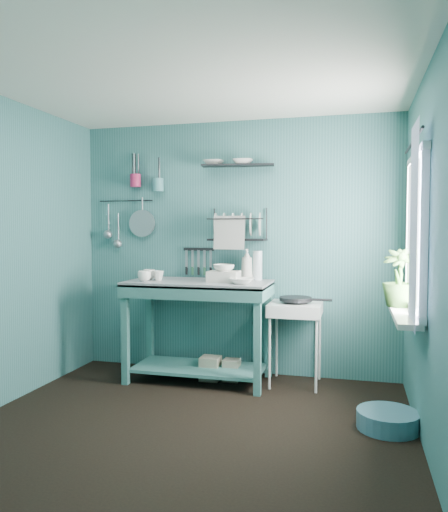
% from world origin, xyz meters
% --- Properties ---
extents(floor, '(3.20, 3.20, 0.00)m').
position_xyz_m(floor, '(0.00, 0.00, 0.00)').
color(floor, black).
rests_on(floor, ground).
extents(ceiling, '(3.20, 3.20, 0.00)m').
position_xyz_m(ceiling, '(0.00, 0.00, 2.50)').
color(ceiling, silver).
rests_on(ceiling, ground).
extents(wall_back, '(3.20, 0.00, 3.20)m').
position_xyz_m(wall_back, '(0.00, 1.50, 1.25)').
color(wall_back, '#336969').
rests_on(wall_back, ground).
extents(wall_front, '(3.20, 0.00, 3.20)m').
position_xyz_m(wall_front, '(0.00, -1.50, 1.25)').
color(wall_front, '#336969').
rests_on(wall_front, ground).
extents(wall_right, '(0.00, 3.00, 3.00)m').
position_xyz_m(wall_right, '(1.60, 0.00, 1.25)').
color(wall_right, '#336969').
rests_on(wall_right, ground).
extents(work_counter, '(1.36, 0.72, 0.95)m').
position_xyz_m(work_counter, '(-0.27, 1.12, 0.47)').
color(work_counter, '#377570').
rests_on(work_counter, floor).
extents(mug_left, '(0.12, 0.12, 0.10)m').
position_xyz_m(mug_left, '(-0.75, 0.96, 1.00)').
color(mug_left, white).
rests_on(mug_left, work_counter).
extents(mug_mid, '(0.14, 0.14, 0.09)m').
position_xyz_m(mug_mid, '(-0.65, 1.06, 0.99)').
color(mug_mid, white).
rests_on(mug_mid, work_counter).
extents(mug_right, '(0.17, 0.17, 0.10)m').
position_xyz_m(mug_right, '(-0.77, 1.12, 1.00)').
color(mug_right, white).
rests_on(mug_right, work_counter).
extents(wash_tub, '(0.28, 0.22, 0.10)m').
position_xyz_m(wash_tub, '(-0.02, 1.10, 1.00)').
color(wash_tub, beige).
rests_on(wash_tub, work_counter).
extents(tub_bowl, '(0.20, 0.19, 0.06)m').
position_xyz_m(tub_bowl, '(-0.02, 1.10, 1.08)').
color(tub_bowl, white).
rests_on(tub_bowl, wash_tub).
extents(soap_bottle, '(0.11, 0.12, 0.30)m').
position_xyz_m(soap_bottle, '(0.15, 1.32, 1.10)').
color(soap_bottle, beige).
rests_on(soap_bottle, work_counter).
extents(water_bottle, '(0.09, 0.09, 0.28)m').
position_xyz_m(water_bottle, '(0.25, 1.34, 1.09)').
color(water_bottle, silver).
rests_on(water_bottle, work_counter).
extents(counter_bowl, '(0.22, 0.22, 0.05)m').
position_xyz_m(counter_bowl, '(0.18, 0.97, 0.97)').
color(counter_bowl, white).
rests_on(counter_bowl, work_counter).
extents(hotplate_stand, '(0.47, 0.47, 0.76)m').
position_xyz_m(hotplate_stand, '(0.63, 1.23, 0.38)').
color(hotplate_stand, white).
rests_on(hotplate_stand, floor).
extents(frying_pan, '(0.30, 0.30, 0.03)m').
position_xyz_m(frying_pan, '(0.63, 1.23, 0.79)').
color(frying_pan, black).
rests_on(frying_pan, hotplate_stand).
extents(knife_strip, '(0.32, 0.03, 0.03)m').
position_xyz_m(knife_strip, '(-0.38, 1.47, 1.23)').
color(knife_strip, black).
rests_on(knife_strip, wall_back).
extents(dish_rack, '(0.55, 0.25, 0.32)m').
position_xyz_m(dish_rack, '(0.05, 1.37, 1.48)').
color(dish_rack, black).
rests_on(dish_rack, wall_back).
extents(upper_shelf, '(0.72, 0.29, 0.01)m').
position_xyz_m(upper_shelf, '(0.04, 1.40, 2.05)').
color(upper_shelf, black).
rests_on(upper_shelf, wall_back).
extents(shelf_bowl_left, '(0.20, 0.20, 0.05)m').
position_xyz_m(shelf_bowl_left, '(-0.20, 1.40, 2.00)').
color(shelf_bowl_left, white).
rests_on(shelf_bowl_left, upper_shelf).
extents(shelf_bowl_right, '(0.21, 0.21, 0.05)m').
position_xyz_m(shelf_bowl_right, '(0.09, 1.40, 2.04)').
color(shelf_bowl_right, white).
rests_on(shelf_bowl_right, upper_shelf).
extents(utensil_cup_magenta, '(0.11, 0.11, 0.13)m').
position_xyz_m(utensil_cup_magenta, '(-1.04, 1.42, 1.93)').
color(utensil_cup_magenta, '#B3214F').
rests_on(utensil_cup_magenta, wall_back).
extents(utensil_cup_teal, '(0.11, 0.11, 0.13)m').
position_xyz_m(utensil_cup_teal, '(-0.79, 1.42, 1.88)').
color(utensil_cup_teal, teal).
rests_on(utensil_cup_teal, wall_back).
extents(colander, '(0.28, 0.03, 0.28)m').
position_xyz_m(colander, '(-0.99, 1.45, 1.49)').
color(colander, '#9B9DA3').
rests_on(colander, wall_back).
extents(ladle_outer, '(0.01, 0.01, 0.30)m').
position_xyz_m(ladle_outer, '(-1.37, 1.46, 1.55)').
color(ladle_outer, '#9B9DA3').
rests_on(ladle_outer, wall_back).
extents(ladle_inner, '(0.01, 0.01, 0.30)m').
position_xyz_m(ladle_inner, '(-1.26, 1.46, 1.45)').
color(ladle_inner, '#9B9DA3').
rests_on(ladle_inner, wall_back).
extents(hook_rail, '(0.60, 0.01, 0.01)m').
position_xyz_m(hook_rail, '(-1.18, 1.47, 1.73)').
color(hook_rail, black).
rests_on(hook_rail, wall_back).
extents(window_glass, '(0.00, 1.10, 1.10)m').
position_xyz_m(window_glass, '(1.59, 0.45, 1.40)').
color(window_glass, white).
rests_on(window_glass, wall_right).
extents(windowsill, '(0.16, 0.95, 0.04)m').
position_xyz_m(windowsill, '(1.50, 0.45, 0.81)').
color(windowsill, white).
rests_on(windowsill, wall_right).
extents(curtain, '(0.00, 1.35, 1.35)m').
position_xyz_m(curtain, '(1.52, 0.15, 1.45)').
color(curtain, white).
rests_on(curtain, wall_right).
extents(curtain_rod, '(0.02, 1.05, 0.02)m').
position_xyz_m(curtain_rod, '(1.54, 0.45, 2.05)').
color(curtain_rod, black).
rests_on(curtain_rod, wall_right).
extents(potted_plant, '(0.27, 0.27, 0.45)m').
position_xyz_m(potted_plant, '(1.48, 0.74, 1.05)').
color(potted_plant, '#366227').
rests_on(potted_plant, windowsill).
extents(storage_tin_large, '(0.18, 0.18, 0.22)m').
position_xyz_m(storage_tin_large, '(-0.17, 1.17, 0.11)').
color(storage_tin_large, gray).
rests_on(storage_tin_large, floor).
extents(storage_tin_small, '(0.15, 0.15, 0.20)m').
position_xyz_m(storage_tin_small, '(0.03, 1.20, 0.10)').
color(storage_tin_small, gray).
rests_on(storage_tin_small, floor).
extents(floor_basin, '(0.44, 0.44, 0.13)m').
position_xyz_m(floor_basin, '(1.40, 0.35, 0.07)').
color(floor_basin, teal).
rests_on(floor_basin, floor).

